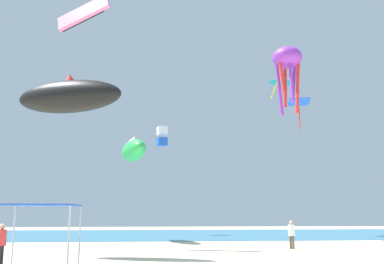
# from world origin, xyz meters

# --- Properties ---
(ocean_strip) EXTENTS (110.00, 24.46, 0.03)m
(ocean_strip) POSITION_xyz_m (0.00, 29.13, 0.01)
(ocean_strip) COLOR teal
(ocean_strip) RESTS_ON ground
(canopy_tent) EXTENTS (2.81, 2.65, 2.50)m
(canopy_tent) POSITION_xyz_m (-6.19, 0.30, 2.35)
(canopy_tent) COLOR #B2B2B7
(canopy_tent) RESTS_ON ground
(person_near_tent) EXTENTS (0.41, 0.45, 1.71)m
(person_near_tent) POSITION_xyz_m (6.79, 8.93, 1.01)
(person_near_tent) COLOR brown
(person_near_tent) RESTS_ON ground
(person_leftmost) EXTENTS (0.41, 0.46, 1.71)m
(person_leftmost) POSITION_xyz_m (-8.17, 2.04, 1.01)
(person_leftmost) COLOR black
(person_leftmost) RESTS_ON ground
(kite_inflatable_green) EXTENTS (3.18, 6.01, 2.28)m
(kite_inflatable_green) POSITION_xyz_m (-3.30, 17.43, 7.13)
(kite_inflatable_green) COLOR green
(kite_octopus_purple) EXTENTS (2.75, 2.75, 4.71)m
(kite_octopus_purple) POSITION_xyz_m (7.31, 9.94, 12.40)
(kite_octopus_purple) COLOR purple
(kite_delta_teal) EXTENTS (4.38, 4.39, 2.59)m
(kite_delta_teal) POSITION_xyz_m (11.90, 25.54, 15.97)
(kite_delta_teal) COLOR teal
(kite_box_white) EXTENTS (1.21, 1.18, 2.06)m
(kite_box_white) POSITION_xyz_m (-0.77, 27.67, 10.14)
(kite_box_white) COLOR white
(kite_parafoil_pink) EXTENTS (3.89, 2.09, 2.56)m
(kite_parafoil_pink) POSITION_xyz_m (-6.79, 11.49, 16.00)
(kite_parafoil_pink) COLOR pink
(kite_diamond_blue) EXTENTS (2.13, 2.12, 2.60)m
(kite_diamond_blue) POSITION_xyz_m (10.91, 18.26, 11.60)
(kite_diamond_blue) COLOR blue
(kite_inflatable_black) EXTENTS (6.38, 4.07, 2.40)m
(kite_inflatable_black) POSITION_xyz_m (-6.29, 5.30, 8.31)
(kite_inflatable_black) COLOR black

